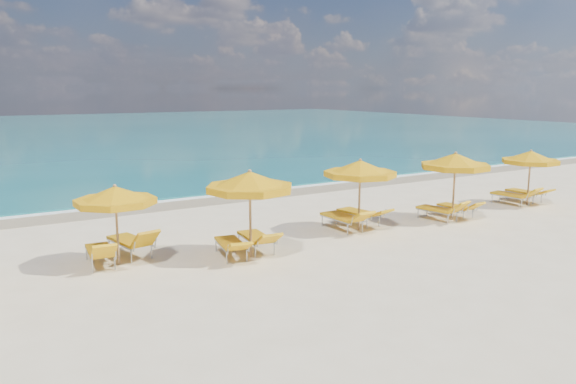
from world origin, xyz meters
TOP-DOWN VIEW (x-y plane):
  - ground_plane at (0.00, 0.00)m, footprint 120.00×120.00m
  - ocean at (0.00, 48.00)m, footprint 120.00×80.00m
  - wet_sand_band at (0.00, 7.40)m, footprint 120.00×2.60m
  - foam_line at (0.00, 8.20)m, footprint 120.00×1.20m
  - whitecap_near at (-6.00, 17.00)m, footprint 14.00×0.36m
  - whitecap_far at (8.00, 24.00)m, footprint 18.00×0.30m
  - umbrella_1 at (-5.63, 0.58)m, footprint 2.72×2.72m
  - umbrella_2 at (-2.43, -0.57)m, footprint 2.74×2.74m
  - umbrella_3 at (1.81, 0.16)m, footprint 2.53×2.53m
  - umbrella_4 at (5.46, -0.37)m, footprint 2.93×2.93m
  - umbrella_5 at (9.88, -0.10)m, footprint 2.78×2.78m
  - lounger_1_left at (-6.05, 0.75)m, footprint 0.76×1.81m
  - lounger_1_right at (-5.15, 1.17)m, footprint 1.00×2.00m
  - lounger_2_left at (-2.90, -0.35)m, footprint 0.93×1.93m
  - lounger_2_right at (-2.04, -0.18)m, footprint 0.80×1.94m
  - lounger_3_left at (1.42, 0.47)m, footprint 0.73×2.04m
  - lounger_3_right at (2.32, 0.75)m, footprint 0.91×2.07m
  - lounger_4_left at (5.00, -0.16)m, footprint 0.90×1.86m
  - lounger_4_right at (5.99, -0.07)m, footprint 0.63×1.71m
  - lounger_5_left at (9.37, 0.23)m, footprint 0.83×1.93m
  - lounger_5_right at (10.42, 0.40)m, footprint 0.63×1.88m

SIDE VIEW (x-z plane):
  - ground_plane at x=0.00m, z-range 0.00..0.00m
  - ocean at x=0.00m, z-range -0.15..0.15m
  - wet_sand_band at x=0.00m, z-range -0.01..0.01m
  - foam_line at x=0.00m, z-range -0.01..0.01m
  - whitecap_near at x=-6.00m, z-range -0.03..0.03m
  - whitecap_far at x=8.00m, z-range -0.03..0.03m
  - lounger_4_right at x=5.99m, z-range -0.14..0.54m
  - lounger_5_right at x=10.42m, z-range -0.12..0.55m
  - lounger_2_left at x=-2.90m, z-range -0.14..0.57m
  - lounger_1_left at x=-6.05m, z-range -0.19..0.63m
  - lounger_4_left at x=5.00m, z-range -0.19..0.63m
  - lounger_2_right at x=-2.04m, z-range -0.16..0.61m
  - lounger_5_left at x=9.37m, z-range -0.18..0.64m
  - lounger_3_right at x=2.32m, z-range -0.13..0.60m
  - lounger_1_right at x=-5.15m, z-range -0.22..0.70m
  - lounger_3_left at x=1.42m, z-range -0.17..0.66m
  - umbrella_1 at x=-5.63m, z-range 0.74..2.82m
  - umbrella_5 at x=9.88m, z-range 0.76..2.91m
  - umbrella_3 at x=1.81m, z-range 0.81..3.11m
  - umbrella_4 at x=5.46m, z-range 0.83..3.19m
  - umbrella_2 at x=-2.43m, z-range 0.83..3.20m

